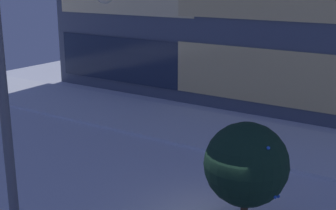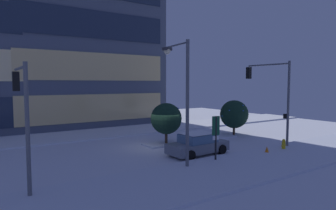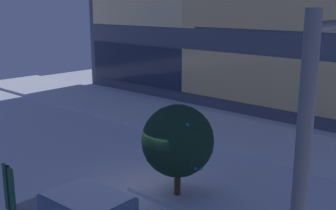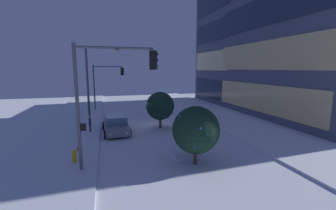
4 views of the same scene
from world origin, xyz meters
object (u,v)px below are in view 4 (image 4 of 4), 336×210
Objects in this scene: traffic_light_corner_near_right at (108,86)px; decorated_tree_left_of_median at (160,106)px; fire_hydrant at (75,157)px; decorated_tree_median at (196,130)px; parking_info_sign at (89,112)px; car_near at (116,124)px; traffic_light_corner_near_left at (107,79)px; construction_cone at (78,148)px; street_lamp_arched at (97,75)px.

traffic_light_corner_near_right is 1.97× the size of decorated_tree_left_of_median.
decorated_tree_median reaches higher than fire_hydrant.
parking_info_sign is at bearing 101.80° from traffic_light_corner_near_right.
traffic_light_corner_near_left is (-10.90, -0.55, 3.33)m from car_near.
construction_cone is at bearing 124.13° from traffic_light_corner_near_right.
fire_hydrant is 8.99m from decorated_tree_left_of_median.
traffic_light_corner_near_right is at bearing -73.19° from parking_info_sign.
construction_cone is (4.34, -0.48, -1.55)m from parking_info_sign.
decorated_tree_median is 7.80m from decorated_tree_left_of_median.
decorated_tree_median is 7.73m from construction_cone.
fire_hydrant is 6.99m from decorated_tree_median.
decorated_tree_median is 0.99× the size of decorated_tree_left_of_median.
car_near is at bearing 147.97° from construction_cone.
decorated_tree_median reaches higher than parking_info_sign.
parking_info_sign is (2.24, -0.66, -3.01)m from street_lamp_arched.
traffic_light_corner_near_right reaches higher than fire_hydrant.
street_lamp_arched reaches higher than decorated_tree_left_of_median.
decorated_tree_median is at bearing -47.46° from parking_info_sign.
fire_hydrant is (5.99, -2.54, -0.30)m from car_near.
car_near is 6.51m from fire_hydrant.
decorated_tree_median is at bearing -53.97° from street_lamp_arched.
car_near is 1.35× the size of decorated_tree_left_of_median.
street_lamp_arched reaches higher than traffic_light_corner_near_right.
car_near is at bearing -88.81° from decorated_tree_left_of_median.
traffic_light_corner_near_left reaches higher than fire_hydrant.
traffic_light_corner_near_right is 7.93m from parking_info_sign.
car_near is at bearing -152.31° from decorated_tree_median.
parking_info_sign is 0.86× the size of decorated_tree_left_of_median.
car_near is 0.78× the size of traffic_light_corner_near_left.
traffic_light_corner_near_right is (7.05, -0.55, 3.77)m from car_near.
traffic_light_corner_near_left is at bearing 86.85° from parking_info_sign.
traffic_light_corner_near_left reaches higher than parking_info_sign.
traffic_light_corner_near_left is at bearing 172.37° from construction_cone.
traffic_light_corner_near_right is 8.72m from decorated_tree_left_of_median.
decorated_tree_left_of_median is at bearing 58.23° from traffic_light_corner_near_right.
street_lamp_arched is at bearing 172.43° from fire_hydrant.
decorated_tree_left_of_median is 6.10× the size of construction_cone.
fire_hydrant is at bearing -104.67° from decorated_tree_median.
parking_info_sign is at bearing -100.04° from car_near.
traffic_light_corner_near_right is 0.90× the size of street_lamp_arched.
car_near is at bearing 156.98° from fire_hydrant.
parking_info_sign is at bearing -142.47° from decorated_tree_median.
decorated_tree_left_of_median reaches higher than decorated_tree_median.
decorated_tree_median is (7.97, 6.12, 0.16)m from parking_info_sign.
decorated_tree_median is (10.21, 5.47, -2.85)m from street_lamp_arched.
traffic_light_corner_near_right is at bearing -98.19° from decorated_tree_median.
parking_info_sign is at bearing -98.16° from traffic_light_corner_near_left.
traffic_light_corner_near_right is at bearing 34.13° from construction_cone.
decorated_tree_left_of_median reaches higher than car_near.
decorated_tree_left_of_median is (-6.07, 6.41, 1.69)m from fire_hydrant.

